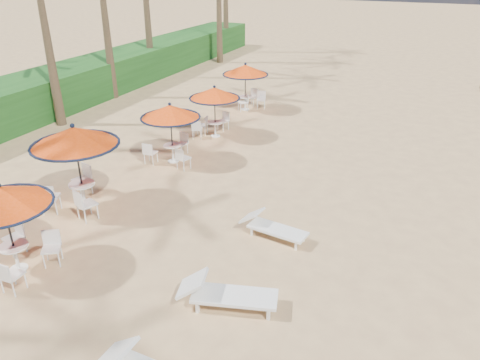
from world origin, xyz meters
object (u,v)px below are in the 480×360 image
at_px(station_1, 74,147).
at_px(station_3, 213,99).
at_px(lounger_mid, 224,293).
at_px(station_0, 6,208).
at_px(station_2, 170,119).
at_px(station_4, 247,75).
at_px(lounger_far, 271,226).

bearing_deg(station_1, station_3, 82.93).
relative_size(station_3, lounger_mid, 0.97).
xyz_separation_m(station_0, station_2, (-0.02, 7.11, -0.06)).
height_order(station_2, station_3, station_2).
height_order(station_0, lounger_mid, station_0).
bearing_deg(station_4, lounger_mid, -69.01).
bearing_deg(station_0, lounger_mid, 8.44).
bearing_deg(station_1, station_0, -76.83).
height_order(lounger_mid, lounger_far, lounger_mid).
relative_size(station_0, lounger_mid, 1.04).
relative_size(station_0, station_1, 0.88).
height_order(station_0, station_2, station_0).
distance_m(station_4, lounger_mid, 14.41).
relative_size(station_1, lounger_mid, 1.18).
relative_size(station_3, lounger_far, 1.13).
height_order(station_0, station_4, station_0).
xyz_separation_m(station_2, lounger_far, (5.03, -3.34, -1.31)).
height_order(station_2, station_4, station_4).
xyz_separation_m(station_0, station_4, (-0.08, 14.15, -0.01)).
xyz_separation_m(station_1, station_2, (0.70, 4.02, -0.28)).
bearing_deg(station_4, station_1, -93.32).
relative_size(station_1, lounger_far, 1.36).
relative_size(station_0, station_2, 1.03).
xyz_separation_m(station_0, station_1, (-0.72, 3.08, 0.23)).
distance_m(station_1, lounger_mid, 6.42).
distance_m(station_3, lounger_mid, 10.66).
xyz_separation_m(station_3, lounger_far, (4.86, -6.37, -1.27)).
bearing_deg(station_3, lounger_far, -52.67).
xyz_separation_m(station_4, lounger_far, (5.09, -10.38, -1.36)).
bearing_deg(station_2, station_4, 90.51).
distance_m(station_1, station_3, 7.12).
xyz_separation_m(station_0, lounger_mid, (5.06, 0.75, -1.32)).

